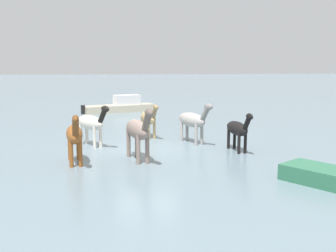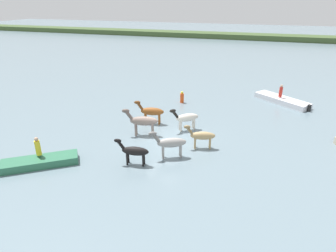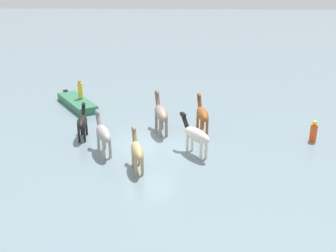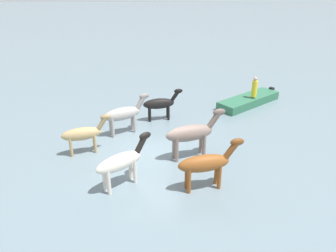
% 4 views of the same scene
% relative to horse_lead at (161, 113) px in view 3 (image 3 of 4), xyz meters
% --- Properties ---
extents(ground_plane, '(206.31, 206.31, 0.00)m').
position_rel_horse_lead_xyz_m(ground_plane, '(1.82, -0.43, -1.13)').
color(ground_plane, slate).
extents(horse_lead, '(2.65, 1.12, 2.06)m').
position_rel_horse_lead_xyz_m(horse_lead, '(0.00, 0.00, 0.00)').
color(horse_lead, gray).
rests_on(horse_lead, ground_plane).
extents(horse_mid_herd, '(2.13, 1.68, 1.84)m').
position_rel_horse_lead_xyz_m(horse_mid_herd, '(2.81, 1.88, -0.12)').
color(horse_mid_herd, silver).
rests_on(horse_mid_herd, ground_plane).
extents(horse_pinto_flank, '(2.34, 1.37, 1.88)m').
position_rel_horse_lead_xyz_m(horse_pinto_flank, '(2.94, -2.54, -0.10)').
color(horse_pinto_flank, '#9E9993').
rests_on(horse_pinto_flank, ground_plane).
extents(horse_rear_stallion, '(2.45, 0.86, 1.89)m').
position_rel_horse_lead_xyz_m(horse_rear_stallion, '(-0.19, 2.26, -0.09)').
color(horse_rear_stallion, brown).
rests_on(horse_rear_stallion, ground_plane).
extents(horse_dun_straggler, '(2.16, 0.74, 1.67)m').
position_rel_horse_lead_xyz_m(horse_dun_straggler, '(1.09, -4.05, -0.21)').
color(horse_dun_straggler, black).
rests_on(horse_dun_straggler, ground_plane).
extents(horse_chestnut_trailing, '(2.16, 0.93, 1.68)m').
position_rel_horse_lead_xyz_m(horse_chestnut_trailing, '(4.56, -0.69, -0.21)').
color(horse_chestnut_trailing, tan).
rests_on(horse_chestnut_trailing, ground_plane).
extents(boat_tender_starboard, '(4.35, 3.59, 0.73)m').
position_rel_horse_lead_xyz_m(boat_tender_starboard, '(-4.39, -5.96, -0.97)').
color(boat_tender_starboard, '#2D6B4C').
rests_on(boat_tender_starboard, ground_plane).
extents(person_helmsman_aft, '(0.32, 0.32, 1.19)m').
position_rel_horse_lead_xyz_m(person_helmsman_aft, '(-4.54, -5.71, -0.00)').
color(person_helmsman_aft, yellow).
rests_on(person_helmsman_aft, boat_tender_starboard).
extents(buoy_channel_marker, '(0.36, 0.36, 1.14)m').
position_rel_horse_lead_xyz_m(buoy_channel_marker, '(0.82, 8.00, -0.62)').
color(buoy_channel_marker, '#E54C19').
rests_on(buoy_channel_marker, ground_plane).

